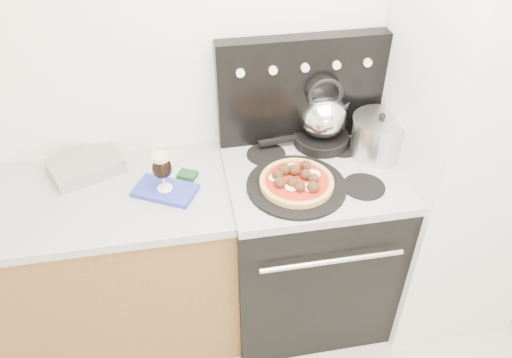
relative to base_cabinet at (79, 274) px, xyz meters
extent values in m
cube|color=silver|center=(1.02, 0.30, 0.82)|extent=(3.50, 0.01, 2.50)
cube|color=brown|center=(0.00, 0.00, 0.00)|extent=(1.45, 0.60, 0.86)
cube|color=#AEAEAF|center=(0.00, 0.00, 0.45)|extent=(1.48, 0.63, 0.04)
cube|color=black|center=(1.10, -0.02, 0.01)|extent=(0.76, 0.65, 0.88)
cube|color=#ADADB2|center=(1.10, -0.02, 0.47)|extent=(0.76, 0.65, 0.04)
cube|color=black|center=(1.10, 0.25, 0.74)|extent=(0.76, 0.08, 0.50)
cube|color=silver|center=(1.80, -0.05, 0.52)|extent=(0.64, 0.68, 1.90)
cube|color=silver|center=(0.12, 0.18, 0.50)|extent=(0.36, 0.32, 0.06)
cube|color=#2D39AE|center=(0.46, -0.04, 0.48)|extent=(0.30, 0.25, 0.02)
cylinder|color=black|center=(1.01, -0.12, 0.50)|extent=(0.49, 0.49, 0.01)
cylinder|color=#252525|center=(1.20, 0.17, 0.51)|extent=(0.28, 0.28, 0.05)
cylinder|color=silver|center=(1.42, 0.05, 0.58)|extent=(0.24, 0.24, 0.18)
camera|label=1|loc=(0.55, -1.69, 1.83)|focal=35.00mm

